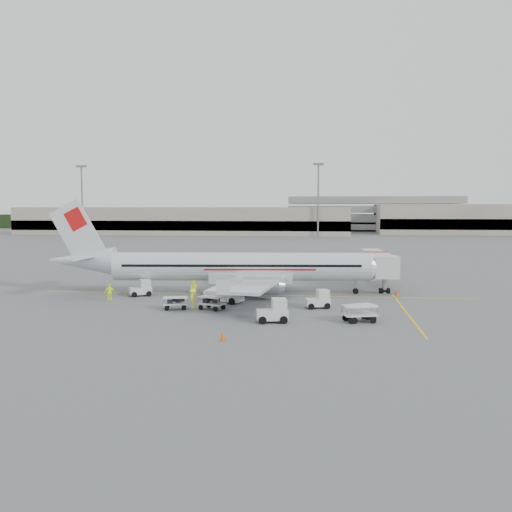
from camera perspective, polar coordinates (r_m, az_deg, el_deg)
The scene contains 26 objects.
ground at distance 57.80m, azimuth -0.24°, elevation -3.92°, with size 360.00×360.00×0.00m, color #56595B.
stripe_lead at distance 57.80m, azimuth -0.24°, elevation -3.92°, with size 44.00×0.20×0.01m, color yellow.
stripe_cross at distance 49.96m, azimuth 14.79°, elevation -5.47°, with size 0.20×20.00×0.01m, color yellow.
terminal_west at distance 192.58m, azimuth -7.28°, elevation 3.52°, with size 110.00×22.00×9.00m, color gray, non-canonical shape.
terminal_east at distance 211.30m, azimuth 24.26°, elevation 3.38°, with size 90.00×26.00×10.00m, color gray, non-canonical shape.
parking_garage at distance 217.43m, azimuth 11.65°, elevation 4.26°, with size 62.00×24.00×14.00m, color slate, non-canonical shape.
treeline at distance 231.87m, azimuth 5.15°, elevation 3.38°, with size 300.00×3.00×6.00m, color black, non-canonical shape.
mast_west at distance 190.96m, azimuth -16.99°, elevation 5.29°, with size 3.20×1.20×22.00m, color slate, non-canonical shape.
mast_center at distance 174.71m, azimuth 6.24°, elevation 5.53°, with size 3.20×1.20×22.00m, color slate, non-canonical shape.
aircraft at distance 58.18m, azimuth -1.43°, elevation 0.85°, with size 34.51×27.05×9.51m, color silver, non-canonical shape.
jet_bridge at distance 65.46m, azimuth 11.94°, elevation -1.27°, with size 2.79×14.90×3.91m, color silver, non-canonical shape.
belt_loader at distance 53.10m, azimuth -3.25°, elevation -3.30°, with size 4.78×1.79×2.59m, color silver, non-canonical shape.
tug_fore at distance 50.47m, azimuth 6.17°, elevation -4.29°, with size 2.12×1.21×1.64m, color silver, non-canonical shape.
tug_mid at distance 44.05m, azimuth 1.63°, elevation -5.47°, with size 2.38×1.37×1.84m, color silver, non-canonical shape.
tug_aft at distance 58.21m, azimuth -11.49°, elevation -3.14°, with size 2.14×1.22×1.65m, color silver, non-canonical shape.
cart_loaded_a at distance 49.66m, azimuth -4.43°, elevation -4.71°, with size 2.23×1.32×1.16m, color silver, non-canonical shape.
cart_loaded_b at distance 50.12m, azimuth -8.06°, elevation -4.69°, with size 2.09×1.24×1.09m, color silver, non-canonical shape.
cart_empty_a at distance 45.16m, azimuth 10.30°, elevation -5.64°, with size 2.51×1.48×1.31m, color silver, non-canonical shape.
cart_empty_b at distance 44.89m, azimuth 10.33°, elevation -5.71°, with size 2.48×1.47×1.30m, color silver, non-canonical shape.
cone_nose at distance 59.46m, azimuth 13.89°, elevation -3.50°, with size 0.40×0.40×0.66m, color #DF4702.
cone_port at distance 77.59m, azimuth 3.20°, elevation -1.43°, with size 0.43×0.43×0.70m, color #DF4702.
cone_stbd at distance 38.22m, azimuth -3.36°, elevation -8.02°, with size 0.38×0.38×0.61m, color #DF4702.
crew_a at distance 51.15m, azimuth -4.22°, elevation -4.14°, with size 0.61×0.40×1.66m, color #D2EE1A.
crew_b at distance 57.24m, azimuth -6.24°, elevation -3.23°, with size 0.77×0.60×1.59m, color #D2EE1A.
crew_c at distance 50.44m, azimuth -6.32°, elevation -4.25°, with size 1.11×0.64×1.72m, color #D2EE1A.
crew_d at distance 55.71m, azimuth -14.43°, elevation -3.54°, with size 0.97×0.41×1.66m, color #D2EE1A.
Camera 1 is at (7.10, -56.69, 8.80)m, focal length 40.00 mm.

